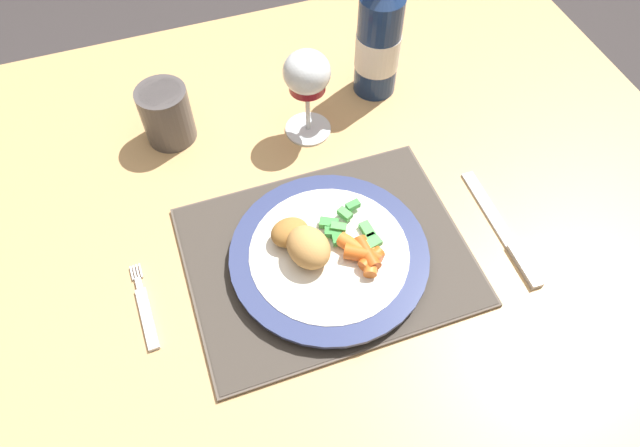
% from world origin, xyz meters
% --- Properties ---
extents(ground_plane, '(6.00, 6.00, 0.00)m').
position_xyz_m(ground_plane, '(0.00, 0.00, 0.00)').
color(ground_plane, '#383333').
extents(dining_table, '(1.18, 0.92, 0.74)m').
position_xyz_m(dining_table, '(0.00, 0.00, 0.65)').
color(dining_table, tan).
rests_on(dining_table, ground).
extents(placemat, '(0.38, 0.29, 0.01)m').
position_xyz_m(placemat, '(-0.03, -0.11, 0.74)').
color(placemat, brown).
rests_on(placemat, dining_table).
extents(dinner_plate, '(0.27, 0.27, 0.02)m').
position_xyz_m(dinner_plate, '(-0.03, -0.12, 0.76)').
color(dinner_plate, white).
rests_on(dinner_plate, placemat).
extents(breaded_croquettes, '(0.08, 0.10, 0.05)m').
position_xyz_m(breaded_croquettes, '(-0.06, -0.10, 0.79)').
color(breaded_croquettes, '#A87033').
rests_on(breaded_croquettes, dinner_plate).
extents(green_beans_pile, '(0.07, 0.09, 0.02)m').
position_xyz_m(green_beans_pile, '(0.00, -0.10, 0.77)').
color(green_beans_pile, green).
rests_on(green_beans_pile, dinner_plate).
extents(glazed_carrots, '(0.06, 0.07, 0.02)m').
position_xyz_m(glazed_carrots, '(0.01, -0.14, 0.78)').
color(glazed_carrots, '#CC5119').
rests_on(glazed_carrots, dinner_plate).
extents(fork, '(0.02, 0.13, 0.01)m').
position_xyz_m(fork, '(-0.28, -0.11, 0.74)').
color(fork, silver).
rests_on(fork, dining_table).
extents(table_knife, '(0.02, 0.21, 0.01)m').
position_xyz_m(table_knife, '(0.22, -0.16, 0.74)').
color(table_knife, silver).
rests_on(table_knife, dining_table).
extents(wine_glass, '(0.07, 0.07, 0.15)m').
position_xyz_m(wine_glass, '(0.02, 0.13, 0.85)').
color(wine_glass, silver).
rests_on(wine_glass, dining_table).
extents(bottle, '(0.07, 0.07, 0.26)m').
position_xyz_m(bottle, '(0.16, 0.19, 0.84)').
color(bottle, navy).
rests_on(bottle, dining_table).
extents(drinking_cup, '(0.08, 0.08, 0.09)m').
position_xyz_m(drinking_cup, '(-0.19, 0.19, 0.79)').
color(drinking_cup, '#4C4747').
rests_on(drinking_cup, dining_table).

